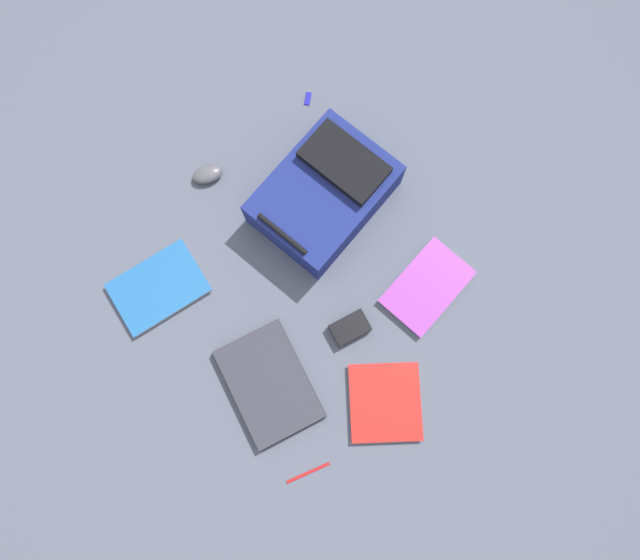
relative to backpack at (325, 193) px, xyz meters
name	(u,v)px	position (x,y,z in m)	size (l,w,h in m)	color
ground_plane	(303,281)	(-0.17, 0.22, -0.07)	(3.51, 3.51, 0.00)	#4C5160
backpack	(325,193)	(0.00, 0.00, 0.00)	(0.38, 0.47, 0.17)	navy
laptop	(269,384)	(-0.35, 0.49, -0.06)	(0.36, 0.28, 0.03)	#24242C
book_blue	(159,288)	(0.09, 0.58, -0.06)	(0.22, 0.30, 0.02)	silver
book_red	(427,287)	(-0.42, -0.07, -0.06)	(0.22, 0.30, 0.02)	silver
book_manual	(385,402)	(-0.61, 0.25, -0.06)	(0.31, 0.31, 0.02)	silver
computer_mouse	(207,174)	(0.30, 0.25, -0.06)	(0.06, 0.10, 0.04)	#4C4C51
power_brick	(350,328)	(-0.37, 0.20, -0.06)	(0.07, 0.11, 0.04)	black
pen_black	(308,473)	(-0.63, 0.56, -0.07)	(0.01, 0.01, 0.14)	red
usb_stick	(308,98)	(0.32, -0.18, -0.07)	(0.02, 0.05, 0.01)	#191999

